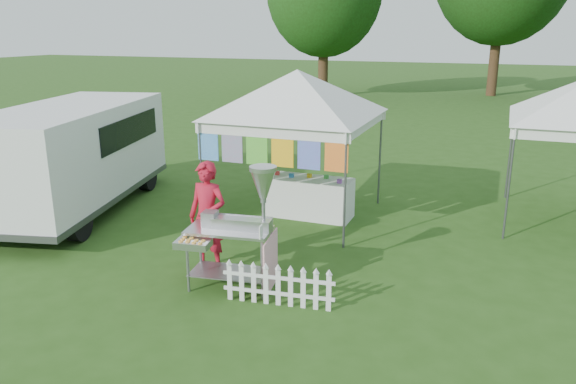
% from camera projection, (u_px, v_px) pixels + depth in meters
% --- Properties ---
extents(ground, '(120.00, 120.00, 0.00)m').
position_uv_depth(ground, '(218.00, 282.00, 8.68)').
color(ground, '#284E16').
rests_on(ground, ground).
extents(canopy_main, '(4.24, 4.24, 3.45)m').
position_uv_depth(canopy_main, '(297.00, 70.00, 10.97)').
color(canopy_main, '#59595E').
rests_on(canopy_main, ground).
extents(donut_cart, '(1.38, 1.11, 1.90)m').
position_uv_depth(donut_cart, '(242.00, 219.00, 8.13)').
color(donut_cart, gray).
rests_on(donut_cart, ground).
extents(vendor, '(0.68, 0.47, 1.79)m').
position_uv_depth(vendor, '(208.00, 217.00, 8.90)').
color(vendor, '#B5162B').
rests_on(vendor, ground).
extents(cargo_van, '(3.35, 5.73, 2.24)m').
position_uv_depth(cargo_van, '(75.00, 154.00, 11.92)').
color(cargo_van, white).
rests_on(cargo_van, ground).
extents(picket_fence, '(1.61, 0.23, 0.56)m').
position_uv_depth(picket_fence, '(278.00, 287.00, 7.87)').
color(picket_fence, white).
rests_on(picket_fence, ground).
extents(display_table, '(1.80, 0.70, 0.82)m').
position_uv_depth(display_table, '(308.00, 197.00, 11.60)').
color(display_table, white).
rests_on(display_table, ground).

